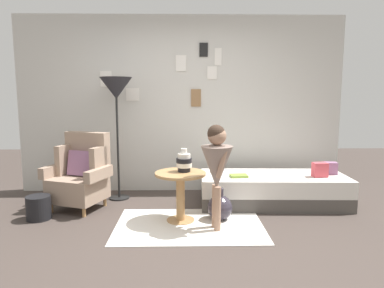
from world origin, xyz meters
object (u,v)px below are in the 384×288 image
Objects in this scene: side_table at (180,186)px; magazine_basket at (39,208)px; daybed at (273,190)px; floor_lamp at (116,92)px; person_child at (217,163)px; book_on_daybed at (239,176)px; vase_striped at (184,162)px; demijohn_near at (220,207)px; armchair at (81,174)px.

magazine_basket is at bearing 176.56° from side_table.
daybed is 6.87× the size of magazine_basket.
person_child is at bearing -42.86° from floor_lamp.
book_on_daybed reaches higher than magazine_basket.
vase_striped is (0.04, 0.04, 0.27)m from side_table.
side_table is at bearing -153.43° from daybed.
side_table is at bearing -176.17° from demijohn_near.
daybed is 2.94m from magazine_basket.
side_table is 0.90m from book_on_daybed.
side_table is at bearing -145.90° from book_on_daybed.
magazine_basket is (-2.42, -0.41, -0.28)m from book_on_daybed.
armchair is at bearing 47.71° from magazine_basket.
book_on_daybed is (-0.48, -0.11, 0.22)m from daybed.
person_child is at bearing -133.79° from daybed.
floor_lamp is (0.41, 0.39, 1.04)m from armchair.
book_on_daybed is at bearing 33.24° from vase_striped.
vase_striped is 0.89m from book_on_daybed.
floor_lamp reaches higher than vase_striped.
magazine_basket is (-2.89, -0.51, -0.06)m from daybed.
floor_lamp is 1.47× the size of person_child.
demijohn_near is (0.46, 0.03, -0.26)m from side_table.
person_child reaches higher than book_on_daybed.
armchair is 3.63× the size of vase_striped.
side_table is 0.57m from person_child.
vase_striped is 0.71× the size of demijohn_near.
person_child reaches higher than armchair.
daybed is at bearing 2.04° from armchair.
daybed is (2.51, 0.09, -0.24)m from armchair.
book_on_daybed is (0.36, 0.77, -0.32)m from person_child.
armchair is 0.57× the size of floor_lamp.
daybed is at bearing 25.68° from vase_striped.
person_child is at bearing -33.58° from side_table.
daybed is 5.08× the size of demijohn_near.
person_child is (0.35, -0.30, 0.05)m from vase_striped.
side_table is at bearing -22.17° from armchair.
armchair reaches higher than demijohn_near.
demijohn_near is (1.34, -0.89, -1.33)m from floor_lamp.
person_child reaches higher than daybed.
floor_lamp is 1.76m from magazine_basket.
armchair is 0.50× the size of daybed.
demijohn_near is at bearing -121.44° from book_on_daybed.
vase_striped is at bearing 46.19° from side_table.
demijohn_near is (0.42, -0.01, -0.54)m from vase_striped.
person_child reaches higher than side_table.
floor_lamp is (-0.88, 0.92, 1.07)m from side_table.
daybed reaches higher than demijohn_near.
floor_lamp is at bearing 133.74° from side_table.
vase_striped is at bearing -146.76° from book_on_daybed.
magazine_basket is at bearing -132.29° from armchair.
vase_striped reaches higher than book_on_daybed.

